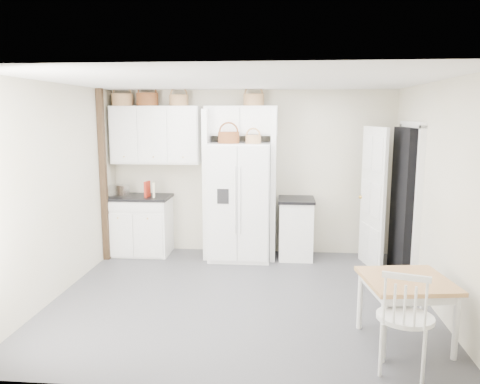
# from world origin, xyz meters

# --- Properties ---
(floor) EXTENTS (4.50, 4.50, 0.00)m
(floor) POSITION_xyz_m (0.00, 0.00, 0.00)
(floor) COLOR #46474B
(floor) RESTS_ON ground
(ceiling) EXTENTS (4.50, 4.50, 0.00)m
(ceiling) POSITION_xyz_m (0.00, 0.00, 2.60)
(ceiling) COLOR white
(ceiling) RESTS_ON wall_back
(wall_back) EXTENTS (4.50, 0.00, 4.50)m
(wall_back) POSITION_xyz_m (0.00, 2.00, 1.30)
(wall_back) COLOR beige
(wall_back) RESTS_ON floor
(wall_left) EXTENTS (0.00, 4.00, 4.00)m
(wall_left) POSITION_xyz_m (-2.25, 0.00, 1.30)
(wall_left) COLOR beige
(wall_left) RESTS_ON floor
(wall_right) EXTENTS (0.00, 4.00, 4.00)m
(wall_right) POSITION_xyz_m (2.25, 0.00, 1.30)
(wall_right) COLOR beige
(wall_right) RESTS_ON floor
(refrigerator) EXTENTS (0.93, 0.75, 1.80)m
(refrigerator) POSITION_xyz_m (-0.15, 1.62, 0.90)
(refrigerator) COLOR white
(refrigerator) RESTS_ON floor
(base_cab_left) EXTENTS (0.97, 0.61, 0.90)m
(base_cab_left) POSITION_xyz_m (-1.78, 1.70, 0.45)
(base_cab_left) COLOR white
(base_cab_left) RESTS_ON floor
(base_cab_right) EXTENTS (0.51, 0.61, 0.90)m
(base_cab_right) POSITION_xyz_m (0.72, 1.70, 0.45)
(base_cab_right) COLOR white
(base_cab_right) RESTS_ON floor
(dining_table) EXTENTS (0.90, 0.90, 0.66)m
(dining_table) POSITION_xyz_m (1.70, -1.01, 0.33)
(dining_table) COLOR #A97B3C
(dining_table) RESTS_ON floor
(windsor_chair) EXTENTS (0.60, 0.57, 0.99)m
(windsor_chair) POSITION_xyz_m (1.56, -1.54, 0.50)
(windsor_chair) COLOR white
(windsor_chair) RESTS_ON floor
(counter_left) EXTENTS (1.01, 0.66, 0.04)m
(counter_left) POSITION_xyz_m (-1.78, 1.70, 0.92)
(counter_left) COLOR black
(counter_left) RESTS_ON base_cab_left
(counter_right) EXTENTS (0.55, 0.65, 0.04)m
(counter_right) POSITION_xyz_m (0.72, 1.70, 0.92)
(counter_right) COLOR black
(counter_right) RESTS_ON base_cab_right
(toaster) EXTENTS (0.31, 0.23, 0.19)m
(toaster) POSITION_xyz_m (-2.05, 1.60, 1.04)
(toaster) COLOR silver
(toaster) RESTS_ON counter_left
(cookbook_red) EXTENTS (0.06, 0.17, 0.25)m
(cookbook_red) POSITION_xyz_m (-1.61, 1.62, 1.07)
(cookbook_red) COLOR #A52616
(cookbook_red) RESTS_ON counter_left
(cookbook_cream) EXTENTS (0.07, 0.16, 0.23)m
(cookbook_cream) POSITION_xyz_m (-1.50, 1.62, 1.06)
(cookbook_cream) COLOR beige
(cookbook_cream) RESTS_ON counter_left
(basket_upper_a) EXTENTS (0.33, 0.33, 0.19)m
(basket_upper_a) POSITION_xyz_m (-2.02, 1.83, 2.44)
(basket_upper_a) COLOR #9F7147
(basket_upper_a) RESTS_ON upper_cabinet
(basket_upper_b) EXTENTS (0.34, 0.34, 0.20)m
(basket_upper_b) POSITION_xyz_m (-1.62, 1.83, 2.45)
(basket_upper_b) COLOR #5E2E16
(basket_upper_b) RESTS_ON upper_cabinet
(basket_upper_c) EXTENTS (0.30, 0.30, 0.17)m
(basket_upper_c) POSITION_xyz_m (-1.12, 1.83, 2.44)
(basket_upper_c) COLOR #9F7147
(basket_upper_c) RESTS_ON upper_cabinet
(basket_bridge_b) EXTENTS (0.31, 0.31, 0.18)m
(basket_bridge_b) POSITION_xyz_m (0.04, 1.83, 2.44)
(basket_bridge_b) COLOR #9F7147
(basket_bridge_b) RESTS_ON bridge_cabinet
(basket_fridge_a) EXTENTS (0.32, 0.32, 0.17)m
(basket_fridge_a) POSITION_xyz_m (-0.31, 1.52, 1.88)
(basket_fridge_a) COLOR #5E2E16
(basket_fridge_a) RESTS_ON refrigerator
(basket_fridge_b) EXTENTS (0.23, 0.23, 0.12)m
(basket_fridge_b) POSITION_xyz_m (0.06, 1.52, 1.86)
(basket_fridge_b) COLOR #9F7147
(basket_fridge_b) RESTS_ON refrigerator
(upper_cabinet) EXTENTS (1.40, 0.34, 0.90)m
(upper_cabinet) POSITION_xyz_m (-1.50, 1.83, 1.90)
(upper_cabinet) COLOR white
(upper_cabinet) RESTS_ON wall_back
(bridge_cabinet) EXTENTS (1.12, 0.34, 0.45)m
(bridge_cabinet) POSITION_xyz_m (-0.15, 1.83, 2.12)
(bridge_cabinet) COLOR white
(bridge_cabinet) RESTS_ON wall_back
(fridge_panel_left) EXTENTS (0.08, 0.60, 2.30)m
(fridge_panel_left) POSITION_xyz_m (-0.66, 1.70, 1.15)
(fridge_panel_left) COLOR white
(fridge_panel_left) RESTS_ON floor
(fridge_panel_right) EXTENTS (0.08, 0.60, 2.30)m
(fridge_panel_right) POSITION_xyz_m (0.36, 1.70, 1.15)
(fridge_panel_right) COLOR white
(fridge_panel_right) RESTS_ON floor
(trim_post) EXTENTS (0.09, 0.09, 2.60)m
(trim_post) POSITION_xyz_m (-2.20, 1.35, 1.30)
(trim_post) COLOR black
(trim_post) RESTS_ON floor
(doorway_void) EXTENTS (0.18, 0.85, 2.05)m
(doorway_void) POSITION_xyz_m (2.16, 1.00, 1.02)
(doorway_void) COLOR black
(doorway_void) RESTS_ON floor
(door_slab) EXTENTS (0.21, 0.79, 2.05)m
(door_slab) POSITION_xyz_m (1.80, 1.33, 1.02)
(door_slab) COLOR white
(door_slab) RESTS_ON floor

